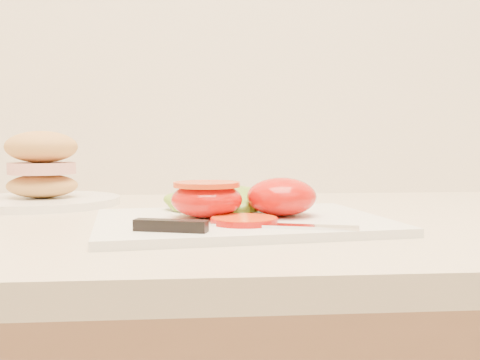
{
  "coord_description": "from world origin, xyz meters",
  "views": [
    {
      "loc": [
        -0.69,
        0.96,
        1.03
      ],
      "look_at": [
        -0.64,
        1.61,
        0.99
      ],
      "focal_mm": 40.0,
      "sensor_mm": 36.0,
      "label": 1
    }
  ],
  "objects": [
    {
      "name": "tomato_half_dome",
      "position": [
        -0.59,
        1.61,
        0.96
      ],
      "size": [
        0.09,
        0.09,
        0.05
      ],
      "primitive_type": "ellipsoid",
      "color": "#C70600",
      "rests_on": "cutting_board"
    },
    {
      "name": "tomato_slice_0",
      "position": [
        -0.64,
        1.55,
        0.94
      ],
      "size": [
        0.07,
        0.07,
        0.01
      ],
      "primitive_type": "cylinder",
      "color": "#D0471F",
      "rests_on": "cutting_board"
    },
    {
      "name": "cutting_board",
      "position": [
        -0.64,
        1.6,
        0.94
      ],
      "size": [
        0.37,
        0.29,
        0.01
      ],
      "primitive_type": "cube",
      "rotation": [
        0.0,
        0.0,
        0.14
      ],
      "color": "white",
      "rests_on": "counter"
    },
    {
      "name": "sandwich_plate",
      "position": [
        -0.94,
        1.84,
        0.97
      ],
      "size": [
        0.24,
        0.24,
        0.12
      ],
      "rotation": [
        0.0,
        0.0,
        0.37
      ],
      "color": "white",
      "rests_on": "counter"
    },
    {
      "name": "tomato_half_cut",
      "position": [
        -0.68,
        1.6,
        0.96
      ],
      "size": [
        0.09,
        0.09,
        0.04
      ],
      "color": "#C70600",
      "rests_on": "cutting_board"
    },
    {
      "name": "knife",
      "position": [
        -0.67,
        1.51,
        0.94
      ],
      "size": [
        0.24,
        0.07,
        0.01
      ],
      "rotation": [
        0.0,
        0.0,
        -0.29
      ],
      "color": "silver",
      "rests_on": "cutting_board"
    },
    {
      "name": "lettuce_leaf_0",
      "position": [
        -0.66,
        1.67,
        0.95
      ],
      "size": [
        0.18,
        0.15,
        0.03
      ],
      "primitive_type": "ellipsoid",
      "rotation": [
        0.0,
        0.0,
        -0.37
      ],
      "color": "olive",
      "rests_on": "cutting_board"
    }
  ]
}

